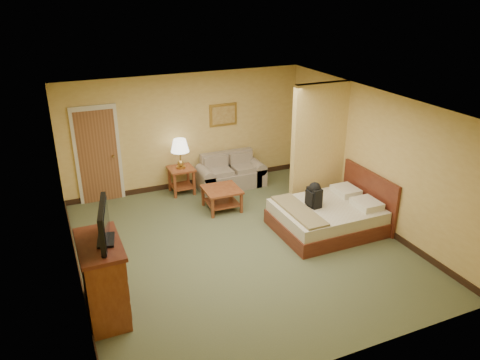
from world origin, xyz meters
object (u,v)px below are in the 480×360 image
coffee_table (222,194)px  dresser (103,279)px  bed (330,216)px  loveseat (231,176)px

coffee_table → dresser: dresser is taller
bed → dresser: bearing=-168.7°
loveseat → coffee_table: loveseat is taller
dresser → coffee_table: bearing=42.2°
dresser → bed: (4.30, 0.86, -0.31)m
coffee_table → bed: bearing=-46.1°
loveseat → dresser: (-3.36, -3.53, 0.34)m
bed → loveseat: bearing=109.3°
coffee_table → dresser: size_ratio=0.63×
coffee_table → dresser: bearing=-137.8°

